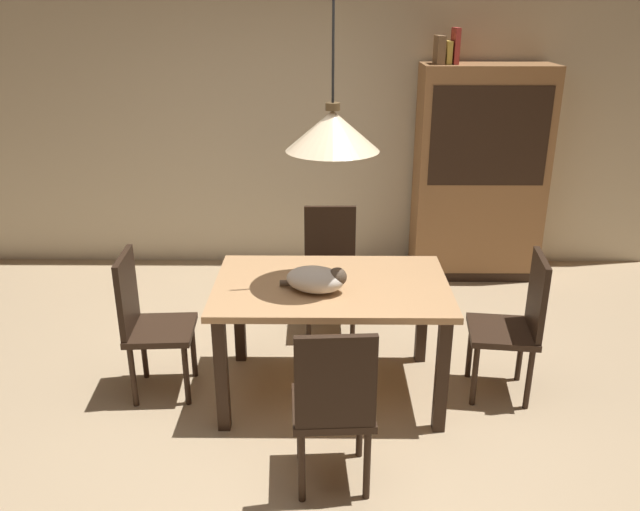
{
  "coord_description": "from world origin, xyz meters",
  "views": [
    {
      "loc": [
        0.08,
        -3.11,
        2.3
      ],
      "look_at": [
        0.05,
        0.57,
        0.85
      ],
      "focal_mm": 35.82,
      "sensor_mm": 36.0,
      "label": 1
    }
  ],
  "objects_px": {
    "hutch_bookcase": "(479,178)",
    "book_red_tall": "(455,46)",
    "chair_far_back": "(330,265)",
    "book_brown_thick": "(439,50)",
    "chair_left_side": "(147,319)",
    "pendant_lamp": "(333,130)",
    "chair_right_side": "(517,320)",
    "chair_near_front": "(334,403)",
    "dining_table": "(331,299)",
    "book_yellow_short": "(448,52)",
    "cat_sleeping": "(317,279)"
  },
  "relations": [
    {
      "from": "chair_near_front",
      "to": "dining_table",
      "type": "bearing_deg",
      "value": 90.32
    },
    {
      "from": "chair_right_side",
      "to": "chair_near_front",
      "type": "distance_m",
      "value": 1.42
    },
    {
      "from": "chair_left_side",
      "to": "pendant_lamp",
      "type": "height_order",
      "value": "pendant_lamp"
    },
    {
      "from": "chair_left_side",
      "to": "book_brown_thick",
      "type": "xyz_separation_m",
      "value": [
        2.01,
        1.96,
        1.45
      ]
    },
    {
      "from": "chair_near_front",
      "to": "book_yellow_short",
      "type": "height_order",
      "value": "book_yellow_short"
    },
    {
      "from": "dining_table",
      "to": "book_yellow_short",
      "type": "distance_m",
      "value": 2.53
    },
    {
      "from": "chair_left_side",
      "to": "hutch_bookcase",
      "type": "relative_size",
      "value": 0.5
    },
    {
      "from": "chair_right_side",
      "to": "pendant_lamp",
      "type": "distance_m",
      "value": 1.61
    },
    {
      "from": "chair_near_front",
      "to": "chair_left_side",
      "type": "bearing_deg",
      "value": 142.38
    },
    {
      "from": "dining_table",
      "to": "book_red_tall",
      "type": "relative_size",
      "value": 5.0
    },
    {
      "from": "chair_left_side",
      "to": "pendant_lamp",
      "type": "bearing_deg",
      "value": 0.24
    },
    {
      "from": "cat_sleeping",
      "to": "book_yellow_short",
      "type": "bearing_deg",
      "value": 63.34
    },
    {
      "from": "dining_table",
      "to": "chair_right_side",
      "type": "bearing_deg",
      "value": -0.47
    },
    {
      "from": "chair_far_back",
      "to": "pendant_lamp",
      "type": "relative_size",
      "value": 0.72
    },
    {
      "from": "chair_far_back",
      "to": "book_yellow_short",
      "type": "xyz_separation_m",
      "value": [
        0.95,
        1.07,
        1.43
      ]
    },
    {
      "from": "chair_near_front",
      "to": "hutch_bookcase",
      "type": "xyz_separation_m",
      "value": [
        1.3,
        2.83,
        0.38
      ]
    },
    {
      "from": "dining_table",
      "to": "chair_right_side",
      "type": "distance_m",
      "value": 1.14
    },
    {
      "from": "book_yellow_short",
      "to": "dining_table",
      "type": "bearing_deg",
      "value": -116.04
    },
    {
      "from": "dining_table",
      "to": "chair_right_side",
      "type": "height_order",
      "value": "chair_right_side"
    },
    {
      "from": "hutch_bookcase",
      "to": "book_red_tall",
      "type": "height_order",
      "value": "book_red_tall"
    },
    {
      "from": "book_yellow_short",
      "to": "chair_right_side",
      "type": "bearing_deg",
      "value": -84.92
    },
    {
      "from": "chair_right_side",
      "to": "chair_near_front",
      "type": "height_order",
      "value": "same"
    },
    {
      "from": "chair_near_front",
      "to": "book_brown_thick",
      "type": "bearing_deg",
      "value": 72.73
    },
    {
      "from": "chair_left_side",
      "to": "cat_sleeping",
      "type": "distance_m",
      "value": 1.1
    },
    {
      "from": "chair_left_side",
      "to": "pendant_lamp",
      "type": "xyz_separation_m",
      "value": [
        1.13,
        0.0,
        1.15
      ]
    },
    {
      "from": "book_red_tall",
      "to": "book_yellow_short",
      "type": "bearing_deg",
      "value": 180.0
    },
    {
      "from": "dining_table",
      "to": "hutch_bookcase",
      "type": "xyz_separation_m",
      "value": [
        1.3,
        1.95,
        0.24
      ]
    },
    {
      "from": "chair_right_side",
      "to": "book_yellow_short",
      "type": "bearing_deg",
      "value": 95.08
    },
    {
      "from": "cat_sleeping",
      "to": "pendant_lamp",
      "type": "bearing_deg",
      "value": 53.82
    },
    {
      "from": "dining_table",
      "to": "chair_far_back",
      "type": "bearing_deg",
      "value": 90.09
    },
    {
      "from": "dining_table",
      "to": "book_yellow_short",
      "type": "xyz_separation_m",
      "value": [
        0.95,
        1.95,
        1.29
      ]
    },
    {
      "from": "pendant_lamp",
      "to": "book_yellow_short",
      "type": "distance_m",
      "value": 2.19
    },
    {
      "from": "chair_far_back",
      "to": "book_yellow_short",
      "type": "bearing_deg",
      "value": 48.35
    },
    {
      "from": "dining_table",
      "to": "book_red_tall",
      "type": "height_order",
      "value": "book_red_tall"
    },
    {
      "from": "chair_right_side",
      "to": "hutch_bookcase",
      "type": "height_order",
      "value": "hutch_bookcase"
    },
    {
      "from": "chair_left_side",
      "to": "chair_near_front",
      "type": "relative_size",
      "value": 1.0
    },
    {
      "from": "pendant_lamp",
      "to": "book_red_tall",
      "type": "distance_m",
      "value": 2.22
    },
    {
      "from": "hutch_bookcase",
      "to": "book_red_tall",
      "type": "bearing_deg",
      "value": 179.71
    },
    {
      "from": "chair_far_back",
      "to": "book_brown_thick",
      "type": "distance_m",
      "value": 2.01
    },
    {
      "from": "chair_far_back",
      "to": "book_red_tall",
      "type": "xyz_separation_m",
      "value": [
        1.01,
        1.07,
        1.48
      ]
    },
    {
      "from": "dining_table",
      "to": "chair_left_side",
      "type": "xyz_separation_m",
      "value": [
        -1.13,
        -0.0,
        -0.14
      ]
    },
    {
      "from": "chair_near_front",
      "to": "book_yellow_short",
      "type": "xyz_separation_m",
      "value": [
        0.95,
        2.83,
        1.43
      ]
    },
    {
      "from": "dining_table",
      "to": "book_red_tall",
      "type": "bearing_deg",
      "value": 62.63
    },
    {
      "from": "book_red_tall",
      "to": "chair_left_side",
      "type": "bearing_deg",
      "value": -137.54
    },
    {
      "from": "chair_left_side",
      "to": "chair_far_back",
      "type": "bearing_deg",
      "value": 38.09
    },
    {
      "from": "dining_table",
      "to": "book_yellow_short",
      "type": "relative_size",
      "value": 7.0
    },
    {
      "from": "pendant_lamp",
      "to": "hutch_bookcase",
      "type": "height_order",
      "value": "pendant_lamp"
    },
    {
      "from": "book_red_tall",
      "to": "chair_right_side",
      "type": "bearing_deg",
      "value": -86.58
    },
    {
      "from": "chair_far_back",
      "to": "pendant_lamp",
      "type": "bearing_deg",
      "value": -89.91
    },
    {
      "from": "cat_sleeping",
      "to": "book_red_tall",
      "type": "height_order",
      "value": "book_red_tall"
    }
  ]
}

